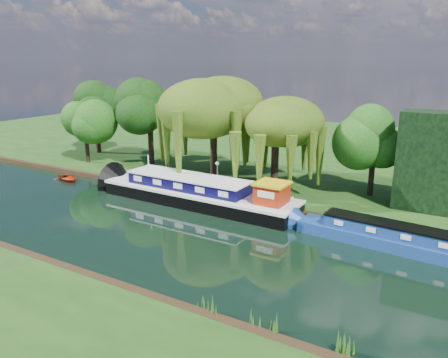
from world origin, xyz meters
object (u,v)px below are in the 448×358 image
Objects in this scene: red_dinghy at (68,180)px; white_cruiser at (440,247)px; dutch_barge at (199,193)px; narrowboat at (390,238)px.

white_cruiser is (35.57, 1.24, 0.00)m from red_dinghy.
narrowboat is at bearing -3.09° from dutch_barge.
white_cruiser is at bearing -68.93° from red_dinghy.
red_dinghy is at bearing -176.38° from narrowboat.
red_dinghy is 1.50× the size of white_cruiser.
dutch_barge is 16.40m from narrowboat.
dutch_barge is 16.30m from red_dinghy.
narrowboat is 3.54m from white_cruiser.
dutch_barge reaches higher than narrowboat.
dutch_barge reaches higher than white_cruiser.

